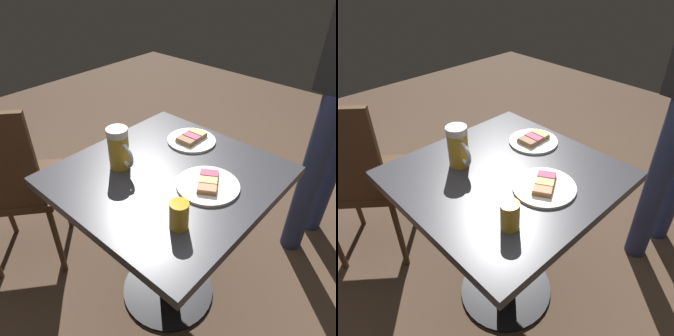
{
  "view_description": "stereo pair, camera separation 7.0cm",
  "coord_description": "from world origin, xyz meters",
  "views": [
    {
      "loc": [
        -0.63,
        0.71,
        1.41
      ],
      "look_at": [
        0.0,
        0.0,
        0.74
      ],
      "focal_mm": 34.1,
      "sensor_mm": 36.0,
      "label": 1
    },
    {
      "loc": [
        -0.68,
        0.66,
        1.41
      ],
      "look_at": [
        0.0,
        0.0,
        0.74
      ],
      "focal_mm": 34.1,
      "sensor_mm": 36.0,
      "label": 2
    }
  ],
  "objects": [
    {
      "name": "beer_glass_small",
      "position": [
        -0.21,
        0.18,
        0.76
      ],
      "size": [
        0.06,
        0.06,
        0.09
      ],
      "primitive_type": "cylinder",
      "color": "gold",
      "rests_on": "cafe_table"
    },
    {
      "name": "plate_far",
      "position": [
        0.08,
        -0.23,
        0.73
      ],
      "size": [
        0.21,
        0.21,
        0.03
      ],
      "color": "white",
      "rests_on": "cafe_table"
    },
    {
      "name": "cafe_chair",
      "position": [
        0.65,
        0.34,
        0.52
      ],
      "size": [
        0.54,
        0.54,
        0.91
      ],
      "rotation": [
        0.0,
        0.0,
        -2.26
      ],
      "color": "#472D19",
      "rests_on": "ground_plane"
    },
    {
      "name": "cafe_table",
      "position": [
        0.0,
        0.0,
        0.56
      ],
      "size": [
        0.73,
        0.74,
        0.72
      ],
      "color": "black",
      "rests_on": "ground_plane"
    },
    {
      "name": "ground_plane",
      "position": [
        0.0,
        0.0,
        0.0
      ],
      "size": [
        6.0,
        6.0,
        0.0
      ],
      "primitive_type": "plane",
      "color": "#4C3828"
    },
    {
      "name": "plate_near",
      "position": [
        -0.16,
        -0.03,
        0.73
      ],
      "size": [
        0.22,
        0.22,
        0.03
      ],
      "color": "white",
      "rests_on": "cafe_table"
    },
    {
      "name": "beer_mug",
      "position": [
        0.16,
        0.09,
        0.8
      ],
      "size": [
        0.13,
        0.08,
        0.16
      ],
      "color": "gold",
      "rests_on": "cafe_table"
    }
  ]
}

